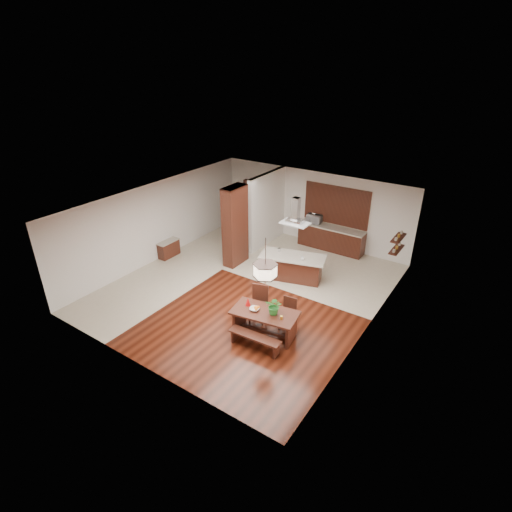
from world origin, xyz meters
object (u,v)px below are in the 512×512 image
Objects in this scene: dining_chair_left at (258,304)px; range_hood at (296,211)px; kitchen_island at (293,267)px; dining_table at (265,318)px; island_cup at (302,259)px; foliage_plant at (274,306)px; hallway_console at (169,249)px; dining_chair_right at (287,314)px; fruit_bowl at (254,309)px; pendant_lantern at (265,262)px; microwave at (314,219)px; dining_bench at (255,342)px.

range_hood reaches higher than dining_chair_left.
dining_chair_left is 0.46× the size of kitchen_island.
dining_table is 0.70m from dining_chair_left.
kitchen_island is 19.17× the size of island_cup.
hallway_console is at bearing 161.94° from foliage_plant.
hallway_console is at bearing 160.63° from dining_chair_right.
foliage_plant is at bearing 15.26° from fruit_bowl.
pendant_lantern is 2.28× the size of microwave.
kitchen_island is at bearing -80.37° from microwave.
pendant_lantern is at bearing -79.30° from microwave.
range_hood reaches higher than kitchen_island.
dining_chair_left reaches higher than hallway_console.
foliage_plant reaches higher than fruit_bowl.
dining_table is at bearing -165.47° from foliage_plant.
range_hood is (-0.86, 3.09, 1.92)m from dining_table.
microwave is (4.04, 4.01, 0.79)m from hallway_console.
range_hood is at bearing 74.25° from kitchen_island.
island_cup is at bearing -16.52° from range_hood.
fruit_bowl is 0.11× the size of kitchen_island.
microwave is (-1.08, 3.00, 0.17)m from island_cup.
dining_chair_right reaches higher than hallway_console.
dining_bench is 2.14m from pendant_lantern.
microwave reaches higher than foliage_plant.
hallway_console is 0.83× the size of dining_chair_left.
dining_table is 3.85× the size of foliage_plant.
dining_chair_right is at bearing 59.97° from pendant_lantern.
dining_chair_right is at bearing -71.11° from island_cup.
dining_bench is 1.06m from foliage_plant.
range_hood reaches higher than fruit_bowl.
hallway_console is 7.26× the size of island_cup.
dining_chair_left is at bearing -83.29° from microwave.
island_cup reaches higher than dining_table.
dining_bench is 6.87m from microwave.
dining_table is at bearing -126.43° from dining_chair_right.
fruit_bowl is at bearing -81.98° from microwave.
pendant_lantern reaches higher than dining_bench.
fruit_bowl is 0.45× the size of microwave.
pendant_lantern is 1.50m from fruit_bowl.
microwave reaches higher than hallway_console.
pendant_lantern is at bearing -126.43° from dining_chair_right.
hallway_console is 0.67× the size of pendant_lantern.
dining_bench is at bearing -24.57° from hallway_console.
microwave reaches higher than dining_chair_right.
foliage_plant is 0.59m from fruit_bowl.
fruit_bowl reaches higher than dining_bench.
foliage_plant reaches higher than dining_chair_right.
dining_bench is 1.35× the size of dining_chair_left.
kitchen_island is 4.04× the size of microwave.
hallway_console is 3.39× the size of fruit_bowl.
range_hood is 1.56× the size of microwave.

